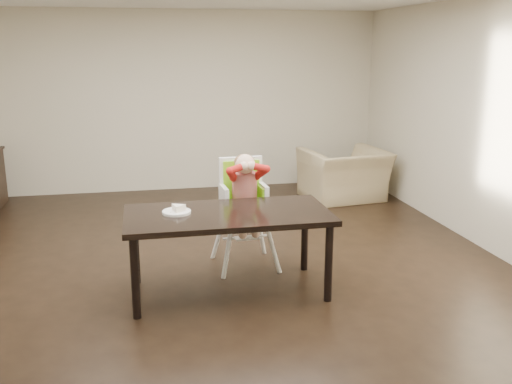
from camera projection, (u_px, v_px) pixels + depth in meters
ground at (215, 272)px, 5.64m from camera, size 7.00×7.00×0.00m
room_walls at (211, 82)px, 5.18m from camera, size 6.02×7.02×2.71m
dining_table at (228, 221)px, 5.03m from camera, size 1.80×0.90×0.75m
high_chair at (244, 187)px, 5.64m from camera, size 0.51×0.51×1.15m
plate at (177, 210)px, 4.98m from camera, size 0.31×0.31×0.07m
armchair at (344, 166)px, 8.20m from camera, size 1.20×0.87×0.98m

